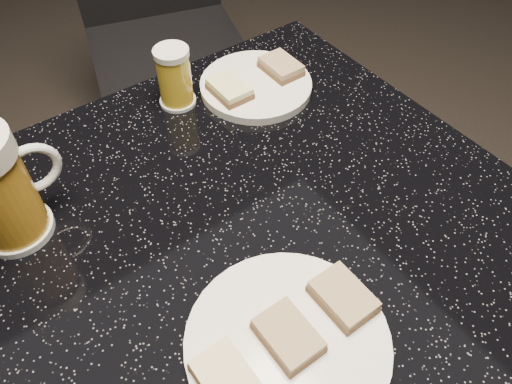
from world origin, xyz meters
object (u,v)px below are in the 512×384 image
Objects in this scene: plate_large at (287,342)px; table at (256,306)px; chair at (161,24)px; plate_small at (256,86)px; beer_tumbler at (175,77)px.

table is (0.08, 0.16, -0.25)m from plate_large.
chair is (0.31, 0.89, -0.01)m from table.
chair is at bearing 70.01° from plate_large.
plate_small is at bearing -102.43° from chair.
plate_large is 0.25× the size of chair.
beer_tumbler is at bearing -113.45° from chair.
plate_small is 1.89× the size of beer_tumbler.
plate_large is at bearing -104.70° from beer_tumbler.
plate_large and plate_small have the same top height.
beer_tumbler is 0.11× the size of chair.
table is 0.40m from beer_tumbler.
plate_large is 1.19× the size of plate_small.
plate_small is 0.21× the size of chair.
chair is (0.38, 1.05, -0.26)m from plate_large.
plate_small is 0.73m from chair.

